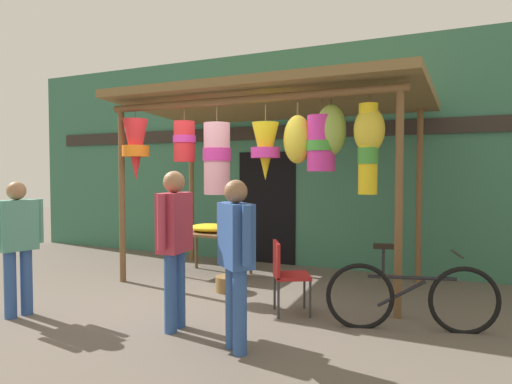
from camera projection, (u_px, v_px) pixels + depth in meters
name	position (u px, v px, depth m)	size (l,w,h in m)	color
ground_plane	(211.00, 297.00, 6.15)	(30.00, 30.00, 0.00)	#60564C
shop_facade	(285.00, 158.00, 8.37)	(11.66, 0.29, 3.78)	#387056
market_stall_canopy	(264.00, 120.00, 6.57)	(4.49, 2.35, 2.84)	brown
display_table	(213.00, 237.00, 7.44)	(1.14, 0.73, 0.68)	brown
flower_heap_on_table	(212.00, 228.00, 7.45)	(0.75, 0.53, 0.13)	yellow
folding_chair	(285.00, 271.00, 5.40)	(0.55, 0.55, 0.84)	#AD1E1E
wicker_basket_by_table	(229.00, 284.00, 6.43)	(0.38, 0.38, 0.21)	brown
parked_bicycle	(411.00, 297.00, 4.84)	(1.69, 0.62, 0.92)	black
vendor_in_orange	(236.00, 251.00, 4.25)	(0.48, 0.42, 1.57)	#2D5193
customer_foreground	(174.00, 237.00, 4.82)	(0.26, 0.59, 1.65)	#2D5193
shopper_by_bananas	(17.00, 238.00, 5.28)	(0.31, 0.58, 1.54)	#2D5193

